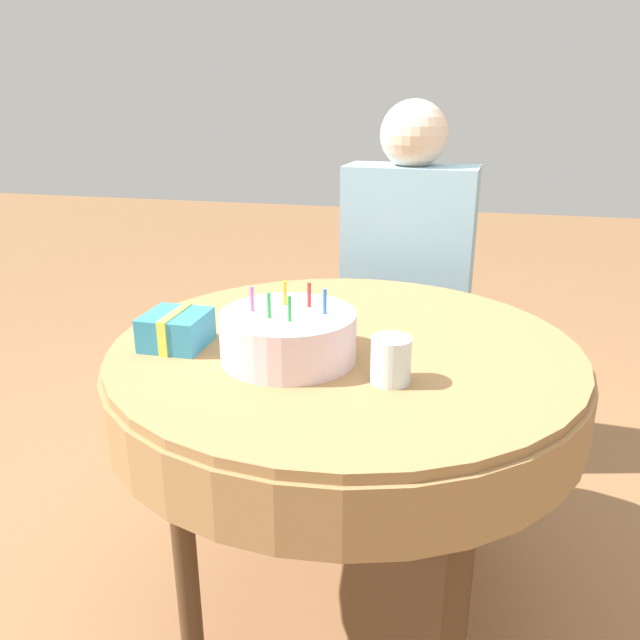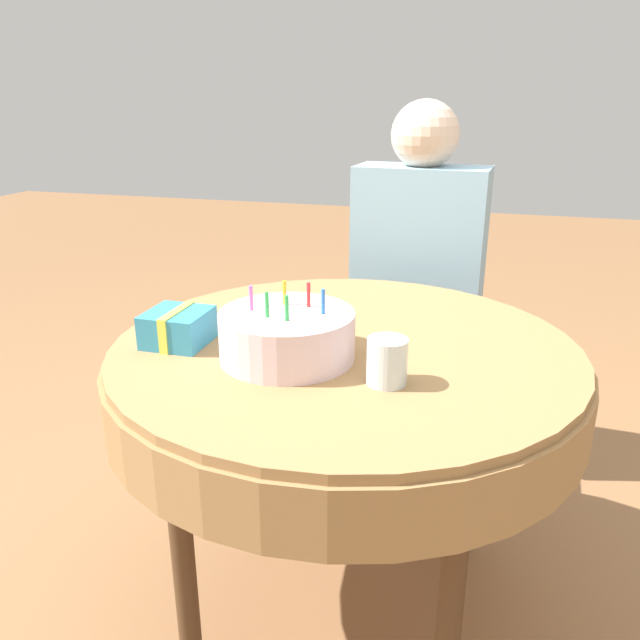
# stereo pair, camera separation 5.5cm
# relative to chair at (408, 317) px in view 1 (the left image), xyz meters

# --- Properties ---
(ground_plane) EXTENTS (12.00, 12.00, 0.00)m
(ground_plane) POSITION_rel_chair_xyz_m (-0.06, -0.83, -0.50)
(ground_plane) COLOR #8C603D
(dining_table) EXTENTS (1.04, 1.04, 0.72)m
(dining_table) POSITION_rel_chair_xyz_m (-0.06, -0.83, 0.13)
(dining_table) COLOR #9E7547
(dining_table) RESTS_ON ground_plane
(chair) EXTENTS (0.40, 0.40, 0.92)m
(chair) POSITION_rel_chair_xyz_m (0.00, 0.00, 0.00)
(chair) COLOR #4C331E
(chair) RESTS_ON ground_plane
(person) EXTENTS (0.43, 0.31, 1.23)m
(person) POSITION_rel_chair_xyz_m (-0.01, -0.08, 0.24)
(person) COLOR beige
(person) RESTS_ON ground_plane
(birthday_cake) EXTENTS (0.28, 0.28, 0.15)m
(birthday_cake) POSITION_rel_chair_xyz_m (-0.16, -0.94, 0.27)
(birthday_cake) COLOR silver
(birthday_cake) RESTS_ON dining_table
(drinking_glass) EXTENTS (0.08, 0.08, 0.09)m
(drinking_glass) POSITION_rel_chair_xyz_m (0.06, -1.00, 0.27)
(drinking_glass) COLOR silver
(drinking_glass) RESTS_ON dining_table
(gift_box) EXTENTS (0.13, 0.13, 0.08)m
(gift_box) POSITION_rel_chair_xyz_m (-0.41, -0.93, 0.26)
(gift_box) COLOR teal
(gift_box) RESTS_ON dining_table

